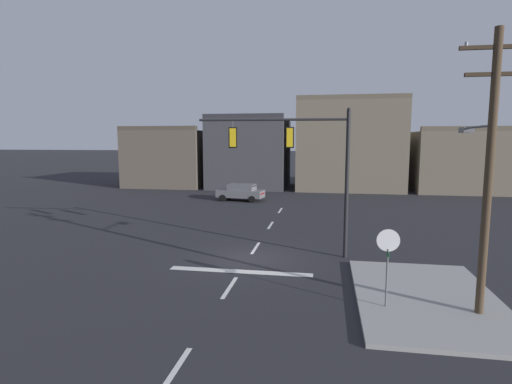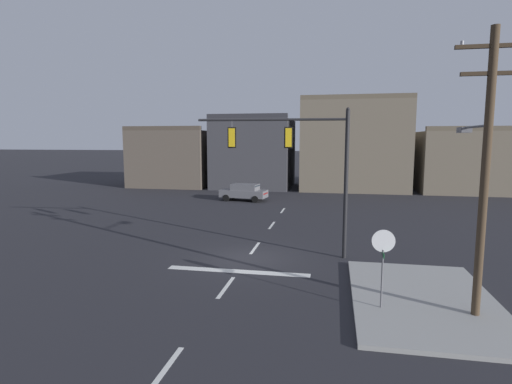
{
  "view_description": "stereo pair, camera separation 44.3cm",
  "coord_description": "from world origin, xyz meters",
  "px_view_note": "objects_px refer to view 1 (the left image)",
  "views": [
    {
      "loc": [
        3.65,
        -19.06,
        5.77
      ],
      "look_at": [
        -0.22,
        3.44,
        2.86
      ],
      "focal_mm": 28.61,
      "sensor_mm": 36.0,
      "label": 1
    },
    {
      "loc": [
        4.08,
        -18.98,
        5.77
      ],
      "look_at": [
        -0.22,
        3.44,
        2.86
      ],
      "focal_mm": 28.61,
      "sensor_mm": 36.0,
      "label": 2
    }
  ],
  "objects_px": {
    "car_lot_nearside": "(241,192)",
    "utility_pole": "(487,164)",
    "stop_sign": "(388,249)",
    "signal_mast_near_side": "(305,157)"
  },
  "relations": [
    {
      "from": "car_lot_nearside",
      "to": "utility_pole",
      "type": "bearing_deg",
      "value": -61.31
    },
    {
      "from": "stop_sign",
      "to": "car_lot_nearside",
      "type": "xyz_separation_m",
      "value": [
        -10.07,
        23.96,
        -1.29
      ]
    },
    {
      "from": "signal_mast_near_side",
      "to": "stop_sign",
      "type": "relative_size",
      "value": 2.59
    },
    {
      "from": "car_lot_nearside",
      "to": "stop_sign",
      "type": "bearing_deg",
      "value": -67.19
    },
    {
      "from": "stop_sign",
      "to": "car_lot_nearside",
      "type": "height_order",
      "value": "stop_sign"
    },
    {
      "from": "stop_sign",
      "to": "utility_pole",
      "type": "xyz_separation_m",
      "value": [
        2.95,
        0.16,
        2.86
      ]
    },
    {
      "from": "signal_mast_near_side",
      "to": "utility_pole",
      "type": "relative_size",
      "value": 0.8
    },
    {
      "from": "stop_sign",
      "to": "car_lot_nearside",
      "type": "distance_m",
      "value": 26.02
    },
    {
      "from": "signal_mast_near_side",
      "to": "stop_sign",
      "type": "height_order",
      "value": "signal_mast_near_side"
    },
    {
      "from": "signal_mast_near_side",
      "to": "car_lot_nearside",
      "type": "xyz_separation_m",
      "value": [
        -6.94,
        17.82,
        -4.1
      ]
    }
  ]
}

